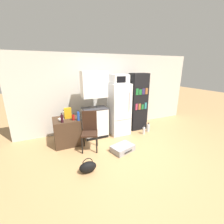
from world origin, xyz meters
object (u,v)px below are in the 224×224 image
bottle_ketchup_red (73,117)px  chair (90,128)px  microwave (120,79)px  refrigerator (119,109)px  bottle_wine_dark (62,118)px  cereal_box (68,113)px  bowl (61,119)px  water_bottle_front (144,131)px  side_table (67,131)px  bookshelf (138,102)px  bottle_blue_soda (78,116)px  handbag (88,167)px  kitchen_hutch (95,108)px  suitcase_large_flat (123,148)px  bottle_milk_white (64,114)px  water_bottle_middle (148,128)px

bottle_ketchup_red → chair: bearing=-43.9°
microwave → chair: (-1.14, -0.56, -1.18)m
refrigerator → bottle_wine_dark: 1.81m
bottle_ketchup_red → refrigerator: bearing=8.5°
cereal_box → chair: bearing=-49.2°
bowl → bottle_wine_dark: bearing=-87.0°
cereal_box → water_bottle_front: cereal_box is taller
side_table → bookshelf: size_ratio=0.39×
side_table → microwave: microwave is taller
side_table → bottle_blue_soda: bearing=-42.7°
side_table → chair: 0.76m
microwave → handbag: size_ratio=1.38×
kitchen_hutch → suitcase_large_flat: 1.46m
bookshelf → bottle_wine_dark: size_ratio=7.58×
bottle_blue_soda → bottle_ketchup_red: size_ratio=1.66×
bottle_wine_dark → bowl: (-0.01, 0.20, -0.09)m
kitchen_hutch → cereal_box: kitchen_hutch is taller
side_table → bowl: 0.41m
kitchen_hutch → microwave: kitchen_hutch is taller
bottle_ketchup_red → cereal_box: (-0.11, 0.19, 0.08)m
bottle_milk_white → water_bottle_front: bottle_milk_white is taller
bottle_ketchup_red → handbag: bottle_ketchup_red is taller
water_bottle_front → chair: bearing=-175.9°
water_bottle_middle → side_table: bearing=174.3°
bottle_milk_white → bottle_blue_soda: 0.55m
refrigerator → handbag: (-1.46, -1.51, -0.69)m
bowl → kitchen_hutch: bearing=8.4°
bowl → water_bottle_front: bearing=-7.6°
bottle_milk_white → suitcase_large_flat: size_ratio=0.32×
side_table → kitchen_hutch: bearing=7.1°
microwave → water_bottle_front: 1.84m
bottle_milk_white → chair: (0.55, -0.68, -0.24)m
refrigerator → bottle_milk_white: refrigerator is taller
bookshelf → microwave: bearing=-173.0°
side_table → bowl: size_ratio=4.95×
water_bottle_front → bottle_milk_white: bearing=167.1°
side_table → handbag: bearing=-82.0°
kitchen_hutch → cereal_box: size_ratio=6.69×
water_bottle_front → handbag: bearing=-153.5°
bottle_ketchup_red → cereal_box: 0.23m
side_table → bottle_blue_soda: bottle_blue_soda is taller
bottle_milk_white → kitchen_hutch: bearing=-4.3°
side_table → bottle_milk_white: (-0.02, 0.18, 0.46)m
water_bottle_middle → bookshelf: bearing=115.3°
bottle_milk_white → handbag: (0.23, -1.63, -0.71)m
bottle_ketchup_red → suitcase_large_flat: size_ratio=0.27×
kitchen_hutch → suitcase_large_flat: bearing=-71.5°
bowl → microwave: bearing=2.8°
bookshelf → bowl: 2.57m
bottle_wine_dark → water_bottle_front: bearing=-3.0°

